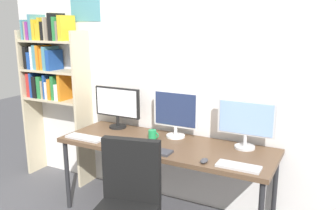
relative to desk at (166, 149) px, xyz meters
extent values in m
cube|color=silver|center=(0.00, 0.42, 0.61)|extent=(4.39, 0.10, 2.60)
cube|color=brown|center=(0.00, 0.00, 0.03)|extent=(1.99, 0.68, 0.04)
cylinder|color=#262628|center=(-0.94, -0.29, -0.34)|extent=(0.04, 0.04, 0.70)
cylinder|color=#262628|center=(-0.94, 0.29, -0.34)|extent=(0.04, 0.04, 0.70)
cylinder|color=#262628|center=(0.94, 0.29, -0.34)|extent=(0.04, 0.04, 0.70)
cube|color=beige|center=(-1.94, 0.23, 0.18)|extent=(0.03, 0.28, 1.73)
cube|color=beige|center=(-1.14, 0.23, 0.18)|extent=(0.03, 0.28, 1.73)
cube|color=beige|center=(-1.54, 0.23, 0.27)|extent=(0.76, 0.28, 0.02)
cube|color=beige|center=(-1.54, 0.23, 0.60)|extent=(0.76, 0.28, 0.02)
cube|color=beige|center=(-1.54, 0.23, 0.93)|extent=(0.76, 0.28, 0.02)
cube|color=red|center=(-1.87, 0.24, 0.42)|extent=(0.05, 0.22, 0.28)
cube|color=#1E4799|center=(-1.81, 0.22, 0.42)|extent=(0.03, 0.22, 0.28)
cube|color=black|center=(-1.76, 0.22, 0.40)|extent=(0.06, 0.22, 0.25)
cube|color=#287F3D|center=(-1.70, 0.23, 0.40)|extent=(0.05, 0.22, 0.25)
cube|color=tan|center=(-1.66, 0.23, 0.38)|extent=(0.02, 0.22, 0.20)
cube|color=#1E4799|center=(-1.62, 0.24, 0.42)|extent=(0.03, 0.22, 0.28)
cube|color=white|center=(-1.58, 0.22, 0.38)|extent=(0.03, 0.22, 0.20)
cube|color=orange|center=(-1.54, 0.22, 0.40)|extent=(0.04, 0.22, 0.24)
cube|color=#287F3D|center=(-1.49, 0.24, 0.41)|extent=(0.04, 0.22, 0.27)
cube|color=white|center=(-1.43, 0.23, 0.37)|extent=(0.05, 0.22, 0.18)
cube|color=orange|center=(-1.38, 0.23, 0.43)|extent=(0.04, 0.22, 0.30)
cube|color=black|center=(-1.87, 0.23, 0.73)|extent=(0.05, 0.22, 0.25)
cube|color=#1E4799|center=(-1.81, 0.22, 0.71)|extent=(0.04, 0.22, 0.19)
cube|color=white|center=(-1.77, 0.23, 0.74)|extent=(0.03, 0.22, 0.26)
cube|color=teal|center=(-1.73, 0.24, 0.75)|extent=(0.05, 0.22, 0.28)
cube|color=orange|center=(-1.67, 0.22, 0.75)|extent=(0.03, 0.22, 0.27)
cube|color=orange|center=(-1.63, 0.24, 0.73)|extent=(0.03, 0.22, 0.24)
cube|color=teal|center=(-1.58, 0.23, 0.74)|extent=(0.05, 0.22, 0.26)
cube|color=#1E4799|center=(-1.52, 0.23, 0.72)|extent=(0.05, 0.22, 0.22)
cube|color=teal|center=(-1.88, 0.23, 1.05)|extent=(0.03, 0.22, 0.22)
cube|color=tan|center=(-1.84, 0.24, 1.04)|extent=(0.03, 0.22, 0.20)
cube|color=#8C338C|center=(-1.80, 0.22, 1.04)|extent=(0.04, 0.22, 0.20)
cube|color=teal|center=(-1.75, 0.23, 1.08)|extent=(0.04, 0.22, 0.28)
cube|color=gold|center=(-1.70, 0.23, 1.05)|extent=(0.04, 0.22, 0.22)
cube|color=gold|center=(-1.66, 0.24, 1.03)|extent=(0.04, 0.22, 0.18)
cube|color=gold|center=(-1.62, 0.23, 1.06)|extent=(0.03, 0.22, 0.24)
cube|color=black|center=(-1.58, 0.23, 1.04)|extent=(0.04, 0.22, 0.20)
cube|color=tan|center=(-1.54, 0.23, 1.06)|extent=(0.02, 0.22, 0.25)
cube|color=gray|center=(-1.50, 0.22, 1.05)|extent=(0.04, 0.22, 0.23)
cube|color=black|center=(-1.45, 0.22, 1.08)|extent=(0.05, 0.22, 0.29)
cube|color=#287F3D|center=(-1.39, 0.23, 1.06)|extent=(0.04, 0.22, 0.25)
cube|color=gray|center=(-1.35, 0.22, 1.04)|extent=(0.03, 0.22, 0.21)
cube|color=gold|center=(-1.31, 0.23, 1.07)|extent=(0.05, 0.22, 0.27)
cube|color=black|center=(0.05, -0.65, 0.06)|extent=(0.44, 0.17, 0.48)
cylinder|color=black|center=(-0.67, 0.21, 0.06)|extent=(0.18, 0.18, 0.02)
cylinder|color=black|center=(-0.67, 0.21, 0.12)|extent=(0.03, 0.03, 0.10)
cube|color=black|center=(-0.67, 0.21, 0.33)|extent=(0.53, 0.03, 0.31)
cube|color=white|center=(-0.67, 0.20, 0.33)|extent=(0.48, 0.01, 0.28)
cylinder|color=silver|center=(0.00, 0.21, 0.06)|extent=(0.18, 0.18, 0.02)
cylinder|color=silver|center=(0.00, 0.21, 0.11)|extent=(0.03, 0.03, 0.08)
cube|color=silver|center=(0.00, 0.21, 0.33)|extent=(0.45, 0.03, 0.35)
cube|color=navy|center=(0.00, 0.20, 0.33)|extent=(0.42, 0.01, 0.31)
cylinder|color=silver|center=(0.67, 0.21, 0.06)|extent=(0.18, 0.18, 0.02)
cylinder|color=silver|center=(0.67, 0.21, 0.12)|extent=(0.03, 0.03, 0.10)
cube|color=silver|center=(0.67, 0.21, 0.33)|extent=(0.50, 0.03, 0.31)
cube|color=#8CB2F2|center=(0.67, 0.20, 0.33)|extent=(0.46, 0.01, 0.28)
cube|color=silver|center=(-0.74, -0.23, 0.06)|extent=(0.38, 0.13, 0.02)
cube|color=#38383D|center=(0.00, -0.23, 0.06)|extent=(0.33, 0.13, 0.02)
cube|color=silver|center=(0.74, -0.23, 0.06)|extent=(0.33, 0.13, 0.02)
ellipsoid|color=#38383D|center=(0.48, -0.26, 0.07)|extent=(0.06, 0.10, 0.03)
cylinder|color=#1E8C4C|center=(-0.17, 0.05, 0.10)|extent=(0.08, 0.08, 0.09)
torus|color=#1E8C4C|center=(-0.13, 0.05, 0.10)|extent=(0.06, 0.01, 0.06)
camera|label=1|loc=(1.37, -2.64, 1.12)|focal=36.83mm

